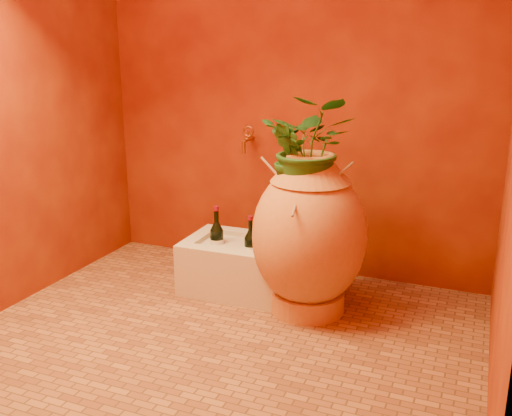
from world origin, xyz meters
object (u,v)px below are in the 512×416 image
at_px(stone_basin, 242,267).
at_px(wine_bottle_a, 270,250).
at_px(wine_bottle_b, 250,248).
at_px(wine_bottle_c, 217,241).
at_px(amphora, 309,235).
at_px(wall_tap, 247,138).

bearing_deg(stone_basin, wine_bottle_a, -13.02).
xyz_separation_m(stone_basin, wine_bottle_b, (0.06, -0.02, 0.13)).
relative_size(wine_bottle_b, wine_bottle_c, 0.90).
bearing_deg(amphora, wine_bottle_b, 166.74).
distance_m(wine_bottle_a, wine_bottle_b, 0.14).
bearing_deg(wall_tap, wine_bottle_c, -93.39).
bearing_deg(amphora, wine_bottle_c, 171.25).
bearing_deg(wall_tap, wine_bottle_a, -53.22).
bearing_deg(wine_bottle_c, amphora, -8.75).
relative_size(stone_basin, wine_bottle_a, 1.95).
bearing_deg(wine_bottle_a, wine_bottle_b, 169.56).
bearing_deg(wine_bottle_b, amphora, -13.26).
height_order(amphora, wall_tap, wall_tap).
xyz_separation_m(wine_bottle_a, wine_bottle_b, (-0.13, 0.02, -0.02)).
distance_m(stone_basin, wine_bottle_b, 0.15).
height_order(stone_basin, wall_tap, wall_tap).
distance_m(wine_bottle_b, wall_tap, 0.73).
xyz_separation_m(wine_bottle_c, wall_tap, (0.02, 0.41, 0.56)).
height_order(wine_bottle_c, wall_tap, wall_tap).
bearing_deg(wall_tap, wine_bottle_b, -64.85).
bearing_deg(wall_tap, stone_basin, -71.26).
relative_size(amphora, wall_tap, 5.24).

